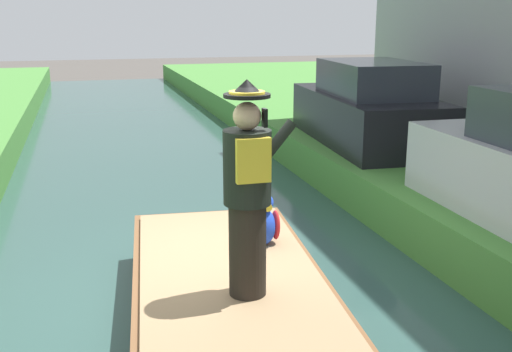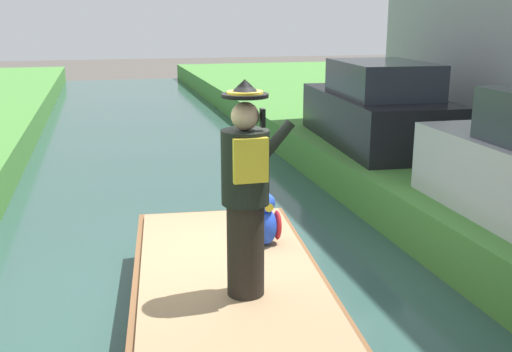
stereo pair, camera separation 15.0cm
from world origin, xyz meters
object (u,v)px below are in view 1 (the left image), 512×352
boat (231,306)px  parrot_plush (263,222)px  person_pirate (248,191)px  parked_car_dark (368,109)px

boat → parrot_plush: parrot_plush is taller
boat → person_pirate: size_ratio=2.35×
parrot_plush → parked_car_dark: bearing=52.7°
boat → person_pirate: person_pirate is taller
boat → parrot_plush: size_ratio=7.64×
person_pirate → parrot_plush: size_ratio=3.25×
person_pirate → parked_car_dark: 6.60m
person_pirate → parrot_plush: (0.46, 1.09, -0.68)m
parrot_plush → person_pirate: bearing=-112.8°
person_pirate → parked_car_dark: size_ratio=0.45×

